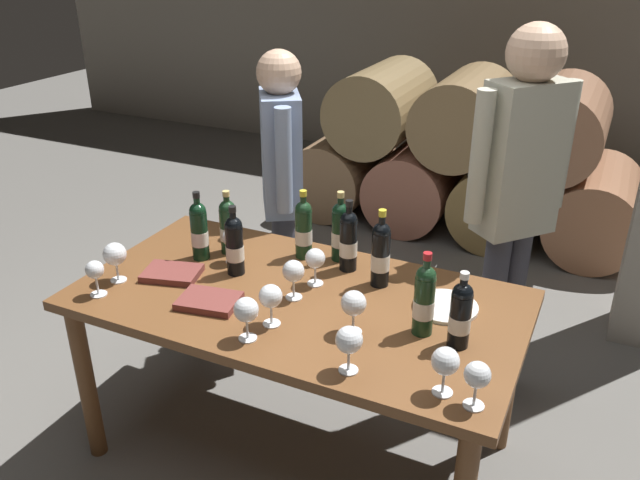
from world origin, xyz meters
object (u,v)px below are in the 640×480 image
wine_glass_0 (349,341)px  wine_glass_10 (115,255)px  dining_table (298,316)px  wine_glass_7 (354,304)px  wine_glass_6 (95,271)px  wine_bottle_2 (304,229)px  wine_glass_5 (271,297)px  sommelier_presenting (517,189)px  wine_bottle_4 (340,231)px  wine_bottle_1 (460,314)px  wine_glass_4 (232,238)px  wine_bottle_0 (199,230)px  wine_bottle_8 (235,245)px  wine_glass_8 (445,362)px  wine_glass_9 (477,376)px  leather_ledger (172,273)px  wine_glass_3 (315,259)px  wine_bottle_7 (381,253)px  wine_bottle_5 (424,299)px  tasting_notebook (209,301)px  wine_bottle_3 (228,226)px  wine_glass_2 (293,272)px  wine_glass_1 (246,311)px  serving_plate (445,306)px  taster_seated_left (282,179)px  wine_bottle_6 (348,240)px

wine_glass_0 → wine_glass_10: size_ratio=0.98×
dining_table → wine_glass_7: 0.38m
dining_table → wine_glass_6: (-0.69, -0.32, 0.19)m
wine_bottle_2 → wine_glass_5: (0.14, -0.52, -0.02)m
sommelier_presenting → wine_bottle_4: bearing=-147.7°
wine_glass_5 → sommelier_presenting: 1.17m
wine_bottle_1 → wine_glass_4: bearing=169.2°
wine_bottle_0 → wine_bottle_8: size_ratio=1.03×
wine_glass_7 → wine_glass_8: 0.41m
wine_glass_9 → leather_ledger: wine_glass_9 is taller
dining_table → wine_glass_3: size_ratio=11.07×
wine_bottle_7 → wine_bottle_0: bearing=-171.7°
wine_bottle_5 → wine_glass_3: (-0.48, 0.15, -0.02)m
dining_table → tasting_notebook: 0.35m
wine_bottle_1 → wine_glass_10: wine_bottle_1 is taller
tasting_notebook → leather_ledger: same height
wine_bottle_3 → leather_ledger: 0.32m
wine_glass_2 → leather_ledger: (-0.52, -0.06, -0.10)m
wine_bottle_7 → wine_glass_2: wine_bottle_7 is taller
wine_bottle_3 → wine_glass_8: bearing=-25.8°
wine_glass_2 → wine_glass_7: wine_glass_7 is taller
wine_bottle_7 → wine_glass_3: size_ratio=2.08×
wine_glass_7 → wine_glass_1: bearing=-148.2°
leather_ledger → wine_glass_5: bearing=-29.1°
wine_bottle_8 → wine_glass_10: bearing=-146.5°
wine_bottle_0 → serving_plate: wine_bottle_0 is taller
wine_glass_3 → wine_glass_7: size_ratio=0.95×
wine_bottle_1 → wine_glass_7: wine_bottle_1 is taller
taster_seated_left → wine_glass_8: bearing=-43.1°
wine_glass_1 → wine_bottle_5: bearing=29.3°
wine_bottle_5 → wine_bottle_7: size_ratio=0.97×
wine_bottle_0 → wine_glass_8: 1.25m
wine_bottle_8 → wine_glass_2: (0.30, -0.08, -0.02)m
wine_bottle_5 → sommelier_presenting: bearing=79.3°
serving_plate → sommelier_presenting: size_ratio=0.14×
wine_bottle_1 → wine_glass_3: bearing=164.5°
wine_glass_4 → wine_glass_6: wine_glass_4 is taller
wine_glass_1 → wine_glass_10: (-0.68, 0.13, 0.00)m
wine_bottle_6 → wine_glass_6: 0.99m
tasting_notebook → wine_glass_7: bearing=-4.1°
wine_glass_7 → wine_bottle_8: bearing=161.9°
wine_glass_8 → sommelier_presenting: sommelier_presenting is taller
wine_glass_1 → wine_glass_2: 0.31m
dining_table → wine_bottle_3: 0.53m
wine_glass_1 → sommelier_presenting: bearing=58.1°
wine_bottle_1 → wine_glass_1: 0.71m
wine_bottle_7 → wine_glass_1: bearing=-116.4°
wine_bottle_8 → wine_glass_8: (0.97, -0.38, -0.01)m
wine_glass_6 → wine_glass_7: 1.00m
wine_bottle_1 → wine_glass_5: wine_bottle_1 is taller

